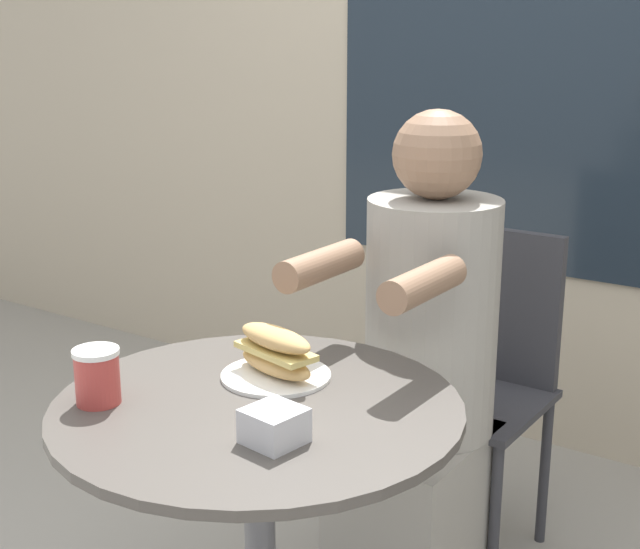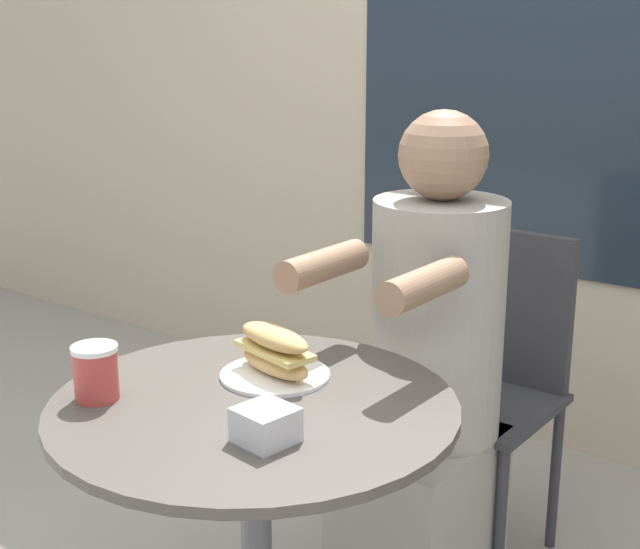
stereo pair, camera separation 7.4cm
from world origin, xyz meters
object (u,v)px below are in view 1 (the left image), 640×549
object	(u,v)px
diner_chair	(483,361)
drink_cup	(97,376)
cafe_table	(259,493)
seated_diner	(422,398)
sandwich_on_plate	(276,357)

from	to	relation	value
diner_chair	drink_cup	size ratio (longest dim) A/B	8.26
cafe_table	seated_diner	world-z (taller)	seated_diner
cafe_table	sandwich_on_plate	xyz separation A→B (m)	(-0.05, 0.12, 0.23)
seated_diner	sandwich_on_plate	distance (m)	0.50
cafe_table	diner_chair	world-z (taller)	diner_chair
sandwich_on_plate	seated_diner	bearing A→B (deg)	77.05
drink_cup	seated_diner	bearing A→B (deg)	67.65
seated_diner	drink_cup	bearing A→B (deg)	68.09
diner_chair	sandwich_on_plate	size ratio (longest dim) A/B	3.97
cafe_table	diner_chair	size ratio (longest dim) A/B	0.88
diner_chair	seated_diner	xyz separation A→B (m)	(-0.00, -0.34, 0.02)
diner_chair	drink_cup	xyz separation A→B (m)	(-0.30, -1.07, 0.24)
seated_diner	drink_cup	distance (m)	0.81
diner_chair	seated_diner	size ratio (longest dim) A/B	0.72
diner_chair	cafe_table	bearing A→B (deg)	86.92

